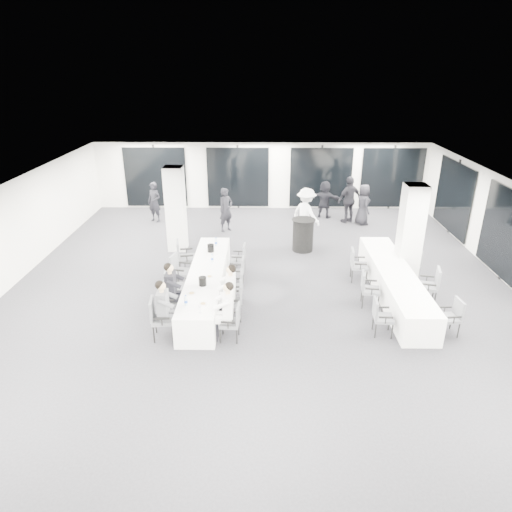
{
  "coord_description": "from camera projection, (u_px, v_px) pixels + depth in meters",
  "views": [
    {
      "loc": [
        0.02,
        -11.1,
        5.8
      ],
      "look_at": [
        -0.12,
        -0.2,
        1.19
      ],
      "focal_mm": 32.0,
      "sensor_mm": 36.0,
      "label": 1
    }
  ],
  "objects": [
    {
      "name": "chair_main_left_far",
      "position": [
        184.0,
        255.0,
        13.43
      ],
      "size": [
        0.6,
        0.64,
        1.03
      ],
      "rotation": [
        0.0,
        0.0,
        -1.39
      ],
      "color": "#505157",
      "rests_on": "floor"
    },
    {
      "name": "wine_glass",
      "position": [
        200.0,
        307.0,
        9.94
      ],
      "size": [
        0.08,
        0.08,
        0.2
      ],
      "color": "silver",
      "rests_on": "banquet_table_main"
    },
    {
      "name": "banquet_table_main",
      "position": [
        207.0,
        284.0,
        12.17
      ],
      "size": [
        0.9,
        5.0,
        0.75
      ],
      "primitive_type": "cube",
      "color": "white",
      "rests_on": "floor"
    },
    {
      "name": "standing_guest_h",
      "position": [
        410.0,
        224.0,
        14.73
      ],
      "size": [
        0.99,
        1.15,
        2.03
      ],
      "primitive_type": "imported",
      "rotation": [
        0.0,
        0.0,
        2.05
      ],
      "color": "white",
      "rests_on": "floor"
    },
    {
      "name": "chair_main_right_second",
      "position": [
        235.0,
        299.0,
        11.05
      ],
      "size": [
        0.51,
        0.56,
        0.95
      ],
      "rotation": [
        0.0,
        0.0,
        1.63
      ],
      "color": "#505157",
      "rests_on": "floor"
    },
    {
      "name": "plate_c",
      "position": [
        209.0,
        276.0,
        11.69
      ],
      "size": [
        0.18,
        0.18,
        0.03
      ],
      "color": "white",
      "rests_on": "banquet_table_main"
    },
    {
      "name": "seated_guest_a",
      "position": [
        166.0,
        306.0,
        10.16
      ],
      "size": [
        0.5,
        0.38,
        1.44
      ],
      "rotation": [
        0.0,
        0.0,
        -1.57
      ],
      "color": "#54565B",
      "rests_on": "floor"
    },
    {
      "name": "plate_b",
      "position": [
        203.0,
        304.0,
        10.37
      ],
      "size": [
        0.2,
        0.2,
        0.03
      ],
      "color": "white",
      "rests_on": "banquet_table_main"
    },
    {
      "name": "standing_guest_e",
      "position": [
        363.0,
        202.0,
        17.53
      ],
      "size": [
        0.69,
        0.95,
        1.77
      ],
      "primitive_type": "imported",
      "rotation": [
        0.0,
        0.0,
        1.78
      ],
      "color": "black",
      "rests_on": "floor"
    },
    {
      "name": "column_left",
      "position": [
        176.0,
        209.0,
        14.92
      ],
      "size": [
        0.6,
        0.6,
        2.8
      ],
      "primitive_type": "cube",
      "color": "silver",
      "rests_on": "floor"
    },
    {
      "name": "chair_main_right_near",
      "position": [
        233.0,
        320.0,
        10.21
      ],
      "size": [
        0.47,
        0.52,
        0.87
      ],
      "rotation": [
        0.0,
        0.0,
        1.5
      ],
      "color": "#505157",
      "rests_on": "floor"
    },
    {
      "name": "standing_guest_a",
      "position": [
        226.0,
        207.0,
        16.78
      ],
      "size": [
        0.86,
        0.86,
        1.85
      ],
      "primitive_type": "imported",
      "rotation": [
        0.0,
        0.0,
        0.75
      ],
      "color": "black",
      "rests_on": "floor"
    },
    {
      "name": "ice_bucket_near",
      "position": [
        203.0,
        281.0,
        11.21
      ],
      "size": [
        0.19,
        0.19,
        0.22
      ],
      "primitive_type": "cylinder",
      "color": "black",
      "rests_on": "banquet_table_main"
    },
    {
      "name": "column_right",
      "position": [
        410.0,
        233.0,
        12.8
      ],
      "size": [
        0.6,
        0.6,
        2.8
      ],
      "primitive_type": "cube",
      "color": "silver",
      "rests_on": "floor"
    },
    {
      "name": "seated_guest_b",
      "position": [
        173.0,
        287.0,
        11.04
      ],
      "size": [
        0.5,
        0.38,
        1.44
      ],
      "rotation": [
        0.0,
        0.0,
        -1.57
      ],
      "color": "black",
      "rests_on": "floor"
    },
    {
      "name": "chair_side_right_near",
      "position": [
        452.0,
        315.0,
        10.43
      ],
      "size": [
        0.48,
        0.53,
        0.88
      ],
      "rotation": [
        0.0,
        0.0,
        1.67
      ],
      "color": "#505157",
      "rests_on": "floor"
    },
    {
      "name": "chair_main_left_second",
      "position": [
        168.0,
        298.0,
        11.17
      ],
      "size": [
        0.5,
        0.54,
        0.88
      ],
      "rotation": [
        0.0,
        0.0,
        -1.71
      ],
      "color": "#505157",
      "rests_on": "floor"
    },
    {
      "name": "banquet_table_side",
      "position": [
        394.0,
        283.0,
        12.21
      ],
      "size": [
        0.9,
        5.0,
        0.75
      ],
      "primitive_type": "cube",
      "color": "white",
      "rests_on": "floor"
    },
    {
      "name": "ice_bucket_far",
      "position": [
        211.0,
        248.0,
        13.22
      ],
      "size": [
        0.2,
        0.2,
        0.23
      ],
      "primitive_type": "cylinder",
      "color": "black",
      "rests_on": "banquet_table_main"
    },
    {
      "name": "standing_guest_f",
      "position": [
        325.0,
        197.0,
        18.31
      ],
      "size": [
        1.68,
        1.21,
        1.71
      ],
      "primitive_type": "imported",
      "rotation": [
        0.0,
        0.0,
        2.71
      ],
      "color": "black",
      "rests_on": "floor"
    },
    {
      "name": "chair_main_left_fourth",
      "position": [
        179.0,
        269.0,
        12.64
      ],
      "size": [
        0.58,
        0.61,
        0.96
      ],
      "rotation": [
        0.0,
        0.0,
        -1.79
      ],
      "color": "#505157",
      "rests_on": "floor"
    },
    {
      "name": "chair_main_right_fourth",
      "position": [
        239.0,
        270.0,
        12.68
      ],
      "size": [
        0.46,
        0.51,
        0.86
      ],
      "rotation": [
        0.0,
        0.0,
        1.51
      ],
      "color": "#505157",
      "rests_on": "floor"
    },
    {
      "name": "standing_guest_d",
      "position": [
        350.0,
        197.0,
        17.66
      ],
      "size": [
        1.4,
        1.2,
        2.08
      ],
      "primitive_type": "imported",
      "rotation": [
        0.0,
        0.0,
        3.67
      ],
      "color": "black",
      "rests_on": "floor"
    },
    {
      "name": "water_bottle_c",
      "position": [
        216.0,
        242.0,
        13.64
      ],
      "size": [
        0.08,
        0.08,
        0.24
      ],
      "primitive_type": "cylinder",
      "color": "silver",
      "rests_on": "banquet_table_main"
    },
    {
      "name": "seated_guest_c",
      "position": [
        225.0,
        308.0,
        10.09
      ],
      "size": [
        0.5,
        0.38,
        1.44
      ],
      "rotation": [
        0.0,
        0.0,
        1.57
      ],
      "color": "white",
      "rests_on": "floor"
    },
    {
      "name": "room",
      "position": [
        292.0,
        232.0,
        12.95
      ],
      "size": [
        14.04,
        16.04,
        2.84
      ],
      "color": "#25262B",
      "rests_on": "ground"
    },
    {
      "name": "chair_main_left_near",
      "position": [
        159.0,
        316.0,
        10.25
      ],
      "size": [
        0.55,
        0.6,
        0.99
      ],
      "rotation": [
        0.0,
        0.0,
        -1.46
      ],
      "color": "#505157",
      "rests_on": "floor"
    },
    {
      "name": "standing_guest_g",
      "position": [
        154.0,
        200.0,
        17.83
      ],
      "size": [
        0.81,
        0.75,
        1.78
      ],
      "primitive_type": "imported",
      "rotation": [
        0.0,
        0.0,
        -0.45
      ],
      "color": "black",
      "rests_on": "floor"
    },
    {
      "name": "chair_side_left_near",
      "position": [
        380.0,
        315.0,
        10.41
      ],
      "size": [
        0.47,
        0.52,
        0.88
      ],
      "rotation": [
        0.0,
        0.0,
        -1.63
      ],
      "color": "#505157",
      "rests_on": "floor"
    },
    {
      "name": "chair_main_right_mid",
      "position": [
        237.0,
        285.0,
        11.78
      ],
      "size": [
        0.49,
        0.54,
        0.9
      ],
      "rotation": [
        0.0,
        0.0,
        1.65
      ],
      "color": "#505157",
      "rests_on": "floor"
    },
    {
      "name": "seated_guest_d",
      "position": [
        228.0,
        289.0,
        10.94
      ],
      "size": [
        0.5,
        0.38,
        1.44
      ],
      "rotation": [
        0.0,
        0.0,
        1.57
      ],
      "color": "white",
      "rests_on": "floor"
    },
    {
      "name": "cocktail_table",
      "position": [
        303.0,
        235.0,
        15.14
      ],
      "size": [
        0.78,
        0.78,
        1.09
      ],
      "color": "black",
      "rests_on": "floor"
    },
    {
      "name": "chair_main_right_far",
      "position": [
        240.0,
        256.0,
        13.56
      ],
      "size": [
        0.48,
        0.52,
        0.88
      ],
      "rotation": [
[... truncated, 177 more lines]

